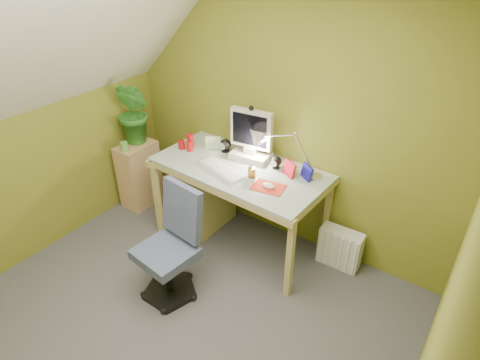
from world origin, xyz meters
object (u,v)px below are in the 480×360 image
Objects in this scene: desk at (240,205)px; potted_plant at (134,113)px; desk_lamp at (298,144)px; monitor at (252,130)px; side_ledge at (140,175)px; radiator at (340,248)px; task_chair at (166,253)px.

desk is 1.38m from potted_plant.
potted_plant is at bearing -157.52° from desk_lamp.
side_ledge is (-1.23, -0.27, -0.74)m from monitor.
monitor is at bearing 92.51° from desk.
desk_lamp is (0.45, 0.00, -0.00)m from monitor.
potted_plant is (-1.23, -0.04, 0.62)m from desk.
monitor is at bearing 10.18° from potted_plant.
desk reaches higher than radiator.
desk is at bearing 4.24° from side_ledge.
radiator is at bearing 7.21° from potted_plant.
side_ledge is 1.08× the size of potted_plant.
desk is 1.76× the size of task_chair.
desk_lamp reaches higher than radiator.
desk_lamp reaches higher than desk.
task_chair is at bearing -34.34° from side_ledge.
radiator is (0.46, 0.05, -0.90)m from desk_lamp.
desk is 4.13× the size of radiator.
task_chair is (1.15, -0.84, -0.60)m from potted_plant.
task_chair is 1.51m from radiator.
monitor is at bearing -165.01° from desk_lamp.
side_ledge is at bearing -155.85° from desk_lamp.
desk_lamp is 0.64× the size of task_chair.
side_ledge is 2.18m from radiator.
desk is at bearing -97.01° from monitor.
side_ledge is (-1.23, -0.09, -0.05)m from desk.
desk is 2.32× the size of potted_plant.
monitor is 1.01× the size of desk_lamp.
side_ledge is at bearing -173.18° from radiator.
monitor reaches higher than desk_lamp.
monitor is 0.86× the size of potted_plant.
monitor is 1.46m from side_ledge.
desk is 2.15× the size of side_ledge.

